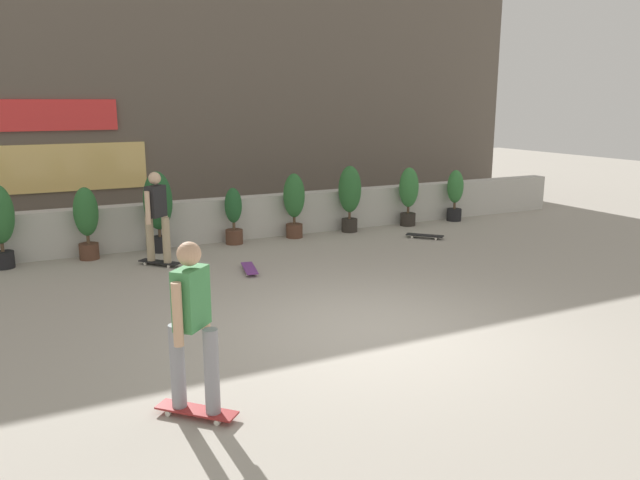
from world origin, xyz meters
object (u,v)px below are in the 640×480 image
(potted_plant_5, at_px, (294,201))
(potted_plant_3, at_px, (158,205))
(skateboard_aside, at_px, (249,268))
(skateboard_near_camera, at_px, (425,235))
(potted_plant_6, at_px, (350,194))
(skater_by_wall_left, at_px, (192,322))
(potted_plant_4, at_px, (234,215))
(potted_plant_2, at_px, (86,219))
(potted_plant_8, at_px, (455,193))
(potted_plant_7, at_px, (409,193))
(skater_by_wall_right, at_px, (157,214))

(potted_plant_5, bearing_deg, potted_plant_3, 180.00)
(skateboard_aside, bearing_deg, skateboard_near_camera, 11.07)
(potted_plant_6, xyz_separation_m, skateboard_near_camera, (1.13, -1.34, -0.81))
(potted_plant_6, bearing_deg, potted_plant_3, 180.00)
(potted_plant_5, height_order, skater_by_wall_left, skater_by_wall_left)
(potted_plant_4, xyz_separation_m, skateboard_aside, (-0.47, -2.19, -0.55))
(potted_plant_4, bearing_deg, potted_plant_5, 0.00)
(potted_plant_5, bearing_deg, skater_by_wall_left, -120.89)
(skateboard_aside, bearing_deg, skater_by_wall_left, -115.73)
(potted_plant_2, height_order, skateboard_aside, potted_plant_2)
(potted_plant_6, bearing_deg, potted_plant_8, 0.00)
(potted_plant_5, bearing_deg, skateboard_aside, -130.08)
(potted_plant_4, bearing_deg, potted_plant_2, 180.00)
(potted_plant_2, bearing_deg, potted_plant_7, -0.00)
(potted_plant_4, height_order, skateboard_aside, potted_plant_4)
(potted_plant_4, bearing_deg, potted_plant_8, 0.00)
(skater_by_wall_left, bearing_deg, potted_plant_4, 68.45)
(potted_plant_2, relative_size, skateboard_aside, 1.65)
(skater_by_wall_right, xyz_separation_m, skateboard_near_camera, (5.65, -0.28, -0.88))
(potted_plant_8, bearing_deg, potted_plant_4, 180.00)
(potted_plant_3, height_order, skateboard_aside, potted_plant_3)
(skater_by_wall_left, height_order, skateboard_aside, skater_by_wall_left)
(potted_plant_5, xyz_separation_m, skateboard_near_camera, (2.50, -1.34, -0.74))
(potted_plant_3, xyz_separation_m, potted_plant_8, (7.25, 0.00, -0.24))
(skateboard_near_camera, bearing_deg, potted_plant_6, 130.09)
(potted_plant_8, xyz_separation_m, skateboard_aside, (-6.19, -2.19, -0.63))
(potted_plant_8, bearing_deg, potted_plant_6, 180.00)
(potted_plant_2, bearing_deg, skateboard_near_camera, -11.24)
(potted_plant_6, bearing_deg, skater_by_wall_left, -128.73)
(potted_plant_3, distance_m, skateboard_near_camera, 5.63)
(potted_plant_4, relative_size, skater_by_wall_right, 0.69)
(potted_plant_2, relative_size, skateboard_near_camera, 1.89)
(potted_plant_4, bearing_deg, skater_by_wall_left, -111.55)
(potted_plant_3, xyz_separation_m, potted_plant_7, (5.87, -0.00, -0.14))
(potted_plant_4, xyz_separation_m, skater_by_wall_left, (-2.67, -6.75, 0.33))
(potted_plant_6, relative_size, skater_by_wall_left, 0.88)
(potted_plant_4, distance_m, potted_plant_7, 4.35)
(potted_plant_7, relative_size, skater_by_wall_left, 0.82)
(potted_plant_3, distance_m, potted_plant_4, 1.56)
(potted_plant_3, height_order, potted_plant_5, potted_plant_3)
(potted_plant_4, bearing_deg, potted_plant_6, 0.00)
(potted_plant_3, bearing_deg, potted_plant_8, 0.00)
(potted_plant_5, distance_m, potted_plant_6, 1.38)
(potted_plant_3, relative_size, skateboard_aside, 1.93)
(skateboard_aside, bearing_deg, potted_plant_8, 19.45)
(potted_plant_8, relative_size, skater_by_wall_right, 0.74)
(potted_plant_5, distance_m, skateboard_near_camera, 2.93)
(skater_by_wall_left, xyz_separation_m, skateboard_near_camera, (6.54, 5.41, -0.88))
(potted_plant_4, xyz_separation_m, skater_by_wall_right, (-1.78, -1.06, 0.33))
(potted_plant_6, bearing_deg, skateboard_near_camera, -49.91)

